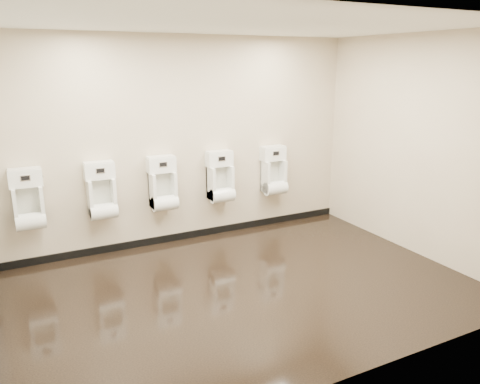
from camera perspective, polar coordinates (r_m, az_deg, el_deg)
The scene contains 11 objects.
ground at distance 5.34m, azimuth 0.55°, elevation -11.63°, with size 5.00×3.50×0.00m, color black.
ceiling at distance 4.77m, azimuth 0.64°, elevation 19.87°, with size 5.00×3.50×0.00m, color silver.
back_wall at distance 6.44m, azimuth -6.66°, elevation 6.13°, with size 5.00×0.02×2.80m, color #C2B396.
front_wall at distance 3.46m, azimuth 14.10°, elevation -2.38°, with size 5.00×0.02×2.80m, color #C2B396.
right_wall at distance 6.40m, azimuth 20.95°, elevation 5.15°, with size 0.02×3.50×2.80m, color #C2B396.
skirting_back at distance 6.78m, azimuth -6.27°, elevation -5.21°, with size 5.00×0.02×0.10m, color black.
urinal_0 at distance 6.06m, azimuth -24.39°, elevation -1.31°, with size 0.38×0.29×0.71m.
urinal_1 at distance 6.14m, azimuth -16.52°, elevation -0.33°, with size 0.38×0.29×0.71m.
urinal_2 at distance 6.32m, azimuth -9.37°, elevation 0.56°, with size 0.38×0.29×0.71m.
urinal_3 at distance 6.62m, azimuth -2.39°, elevation 1.42°, with size 0.38×0.29×0.71m.
urinal_4 at distance 7.02m, azimuth 4.14°, elevation 2.20°, with size 0.38×0.29×0.71m.
Camera 1 is at (-2.20, -4.22, 2.43)m, focal length 35.00 mm.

